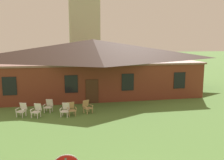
# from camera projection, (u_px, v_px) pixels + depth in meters

# --- Properties ---
(brick_building) EXTENTS (20.39, 10.40, 5.49)m
(brick_building) POSITION_uv_depth(u_px,v_px,m) (93.00, 65.00, 25.69)
(brick_building) COLOR brown
(brick_building) RESTS_ON ground
(dome_tower) EXTENTS (5.18, 5.18, 19.58)m
(dome_tower) POSITION_uv_depth(u_px,v_px,m) (84.00, 18.00, 40.32)
(dome_tower) COLOR #BCB29E
(dome_tower) RESTS_ON ground
(lawn_chair_by_porch) EXTENTS (0.80, 0.84, 0.96)m
(lawn_chair_by_porch) POSITION_uv_depth(u_px,v_px,m) (22.00, 109.00, 17.50)
(lawn_chair_by_porch) COLOR white
(lawn_chair_by_porch) RESTS_ON ground
(lawn_chair_near_door) EXTENTS (0.79, 0.83, 0.96)m
(lawn_chair_near_door) POSITION_uv_depth(u_px,v_px,m) (37.00, 110.00, 17.34)
(lawn_chair_near_door) COLOR white
(lawn_chair_near_door) RESTS_ON ground
(lawn_chair_left_end) EXTENTS (0.75, 0.81, 0.96)m
(lawn_chair_left_end) POSITION_uv_depth(u_px,v_px,m) (49.00, 105.00, 18.57)
(lawn_chair_left_end) COLOR silver
(lawn_chair_left_end) RESTS_ON ground
(lawn_chair_middle) EXTENTS (0.75, 0.80, 0.96)m
(lawn_chair_middle) POSITION_uv_depth(u_px,v_px,m) (65.00, 109.00, 17.54)
(lawn_chair_middle) COLOR white
(lawn_chair_middle) RESTS_ON ground
(lawn_chair_right_end) EXTENTS (0.72, 0.76, 0.96)m
(lawn_chair_right_end) POSITION_uv_depth(u_px,v_px,m) (71.00, 109.00, 17.73)
(lawn_chair_right_end) COLOR tan
(lawn_chair_right_end) RESTS_ON ground
(lawn_chair_far_side) EXTENTS (0.82, 0.86, 0.96)m
(lawn_chair_far_side) POSITION_uv_depth(u_px,v_px,m) (87.00, 106.00, 18.32)
(lawn_chair_far_side) COLOR tan
(lawn_chair_far_side) RESTS_ON ground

